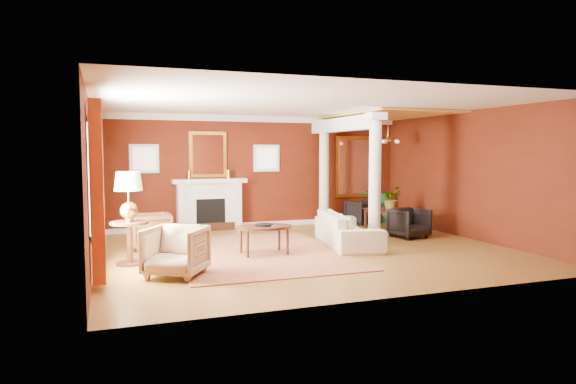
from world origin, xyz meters
name	(u,v)px	position (x,y,z in m)	size (l,w,h in m)	color
ground	(307,250)	(0.00, 0.00, 0.00)	(8.00, 8.00, 0.00)	brown
room_shell	(307,149)	(0.00, 0.00, 2.02)	(8.04, 7.04, 2.92)	#52190B
fireplace	(209,204)	(-1.30, 3.32, 0.65)	(1.85, 0.42, 1.29)	white
overmantel_mirror	(208,154)	(-1.30, 3.45, 1.90)	(0.95, 0.07, 1.15)	gold
flank_window_left	(144,159)	(-2.85, 3.46, 1.80)	(0.70, 0.07, 0.70)	white
flank_window_right	(266,158)	(0.25, 3.46, 1.80)	(0.70, 0.07, 0.70)	white
left_window	(97,186)	(-3.89, -0.60, 1.42)	(0.21, 2.55, 2.60)	white
column_front	(375,177)	(1.70, 0.30, 1.43)	(0.36, 0.36, 2.80)	white
column_back	(324,172)	(1.70, 3.00, 1.43)	(0.36, 0.36, 2.80)	white
header_beam	(343,125)	(1.70, 1.90, 2.62)	(0.30, 3.20, 0.32)	white
amber_ceiling	(388,115)	(2.85, 1.75, 2.87)	(2.30, 3.40, 0.04)	gold
dining_mirror	(357,167)	(2.90, 3.45, 1.55)	(1.30, 0.07, 1.70)	gold
chandelier	(388,140)	(2.90, 1.80, 2.25)	(0.60, 0.62, 0.75)	#B9843A
crown_trim	(257,119)	(0.00, 3.46, 2.82)	(8.00, 0.08, 0.16)	white
base_trim	(258,224)	(0.00, 3.46, 0.06)	(8.00, 0.08, 0.12)	white
rug	(256,253)	(-1.04, 0.03, 0.01)	(3.19, 4.25, 0.02)	maroon
sofa	(348,224)	(1.03, 0.23, 0.46)	(2.35, 0.69, 0.92)	beige
armchair_leopard	(151,229)	(-2.91, 1.22, 0.40)	(0.77, 0.73, 0.80)	black
armchair_stripe	(176,249)	(-2.75, -1.29, 0.44)	(0.85, 0.80, 0.88)	#C9B086
coffee_table	(264,228)	(-0.93, -0.14, 0.51)	(1.12, 1.12, 0.56)	black
coffee_book	(266,221)	(-0.91, -0.19, 0.66)	(0.14, 0.02, 0.20)	black
side_table	(129,201)	(-3.39, -0.15, 1.11)	(0.65, 0.65, 1.62)	black
dining_table	(393,215)	(2.93, 1.57, 0.42)	(1.49, 0.52, 0.83)	black
dining_chair_near	(409,222)	(2.78, 0.60, 0.37)	(0.72, 0.68, 0.74)	black
dining_chair_far	(361,211)	(2.81, 3.00, 0.35)	(0.68, 0.64, 0.70)	black
green_urn	(383,211)	(3.50, 3.00, 0.33)	(0.35, 0.35, 0.83)	#144121
potted_plant	(391,189)	(2.91, 1.62, 1.06)	(0.53, 0.58, 0.46)	#26591E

